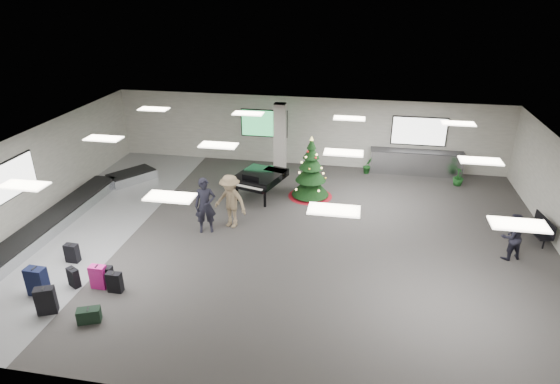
% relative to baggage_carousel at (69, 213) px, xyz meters
% --- Properties ---
extents(ground, '(18.00, 18.00, 0.00)m').
position_rel_baggage_carousel_xyz_m(ground, '(7.84, 0.08, -0.21)').
color(ground, '#373432').
rests_on(ground, ground).
extents(room_envelope, '(18.02, 14.02, 3.21)m').
position_rel_baggage_carousel_xyz_m(room_envelope, '(7.46, 0.75, 2.12)').
color(room_envelope, '#A4A296').
rests_on(room_envelope, ground).
extents(baggage_carousel, '(2.28, 9.71, 0.43)m').
position_rel_baggage_carousel_xyz_m(baggage_carousel, '(0.00, 0.00, 0.00)').
color(baggage_carousel, silver).
rests_on(baggage_carousel, ground).
extents(service_counter, '(4.05, 0.65, 1.08)m').
position_rel_baggage_carousel_xyz_m(service_counter, '(12.84, 6.73, 0.33)').
color(service_counter, silver).
rests_on(service_counter, ground).
extents(suitcase_0, '(0.56, 0.45, 0.78)m').
position_rel_baggage_carousel_xyz_m(suitcase_0, '(2.58, -4.98, 0.17)').
color(suitcase_0, black).
rests_on(suitcase_0, ground).
extents(suitcase_1, '(0.42, 0.35, 0.60)m').
position_rel_baggage_carousel_xyz_m(suitcase_1, '(2.60, -3.79, 0.08)').
color(suitcase_1, black).
rests_on(suitcase_1, ground).
extents(pink_suitcase, '(0.45, 0.25, 0.72)m').
position_rel_baggage_carousel_xyz_m(pink_suitcase, '(3.33, -3.70, 0.14)').
color(pink_suitcase, '#D81C87').
rests_on(pink_suitcase, ground).
extents(suitcase_3, '(0.42, 0.25, 0.64)m').
position_rel_baggage_carousel_xyz_m(suitcase_3, '(3.48, -3.58, 0.09)').
color(suitcase_3, black).
rests_on(suitcase_3, ground).
extents(navy_suitcase, '(0.55, 0.34, 0.86)m').
position_rel_baggage_carousel_xyz_m(navy_suitcase, '(1.85, -4.30, 0.21)').
color(navy_suitcase, black).
rests_on(navy_suitcase, ground).
extents(green_duffel, '(0.64, 0.48, 0.40)m').
position_rel_baggage_carousel_xyz_m(green_duffel, '(3.84, -5.10, -0.02)').
color(green_duffel, black).
rests_on(green_duffel, ground).
extents(suitcase_7, '(0.42, 0.22, 0.62)m').
position_rel_baggage_carousel_xyz_m(suitcase_7, '(3.87, -3.80, 0.09)').
color(suitcase_7, black).
rests_on(suitcase_7, ground).
extents(suitcase_8, '(0.42, 0.25, 0.62)m').
position_rel_baggage_carousel_xyz_m(suitcase_8, '(1.82, -2.63, 0.09)').
color(suitcase_8, black).
rests_on(suitcase_8, ground).
extents(christmas_tree, '(1.78, 1.78, 2.54)m').
position_rel_baggage_carousel_xyz_m(christmas_tree, '(8.48, 3.49, 0.66)').
color(christmas_tree, maroon).
rests_on(christmas_tree, ground).
extents(grand_piano, '(2.07, 2.41, 1.17)m').
position_rel_baggage_carousel_xyz_m(grand_piano, '(6.47, 3.03, 0.62)').
color(grand_piano, black).
rests_on(grand_piano, ground).
extents(bench, '(0.65, 1.38, 0.84)m').
position_rel_baggage_carousel_xyz_m(bench, '(16.43, 1.32, 0.26)').
color(bench, black).
rests_on(bench, ground).
extents(traveler_a, '(0.83, 0.67, 1.98)m').
position_rel_baggage_carousel_xyz_m(traveler_a, '(5.29, -0.03, 0.78)').
color(traveler_a, black).
rests_on(traveler_a, ground).
extents(traveler_b, '(1.42, 1.07, 1.95)m').
position_rel_baggage_carousel_xyz_m(traveler_b, '(6.03, 0.48, 0.76)').
color(traveler_b, '#8D7657').
rests_on(traveler_b, ground).
extents(traveler_bench, '(0.91, 0.83, 1.54)m').
position_rel_baggage_carousel_xyz_m(traveler_bench, '(15.14, -0.01, 0.56)').
color(traveler_bench, black).
rests_on(traveler_bench, ground).
extents(potted_plant_left, '(0.52, 0.50, 0.75)m').
position_rel_baggage_carousel_xyz_m(potted_plant_left, '(10.72, 6.41, 0.16)').
color(potted_plant_left, '#123A14').
rests_on(potted_plant_left, ground).
extents(potted_plant_right, '(0.60, 0.60, 0.79)m').
position_rel_baggage_carousel_xyz_m(potted_plant_right, '(14.52, 5.72, 0.18)').
color(potted_plant_right, '#123A14').
rests_on(potted_plant_right, ground).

